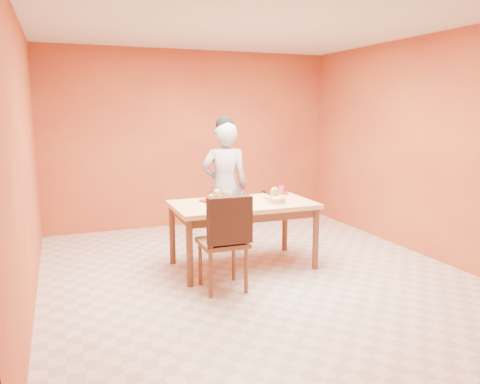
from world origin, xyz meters
name	(u,v)px	position (x,y,z in m)	size (l,w,h in m)	color
floor	(254,274)	(0.00, 0.00, 0.00)	(5.00, 5.00, 0.00)	beige
ceiling	(256,21)	(0.00, 0.00, 2.70)	(5.00, 5.00, 0.00)	silver
wall_back	(192,139)	(0.00, 2.50, 1.35)	(4.50, 4.50, 0.00)	#B95F2A
wall_left	(24,162)	(-2.25, 0.00, 1.35)	(5.00, 5.00, 0.00)	#B95F2A
wall_right	(422,147)	(2.25, 0.00, 1.35)	(5.00, 5.00, 0.00)	#B95F2A
dining_table	(243,211)	(-0.03, 0.29, 0.67)	(1.60, 0.90, 0.76)	#E9C37A
dining_chair	(223,240)	(-0.47, -0.31, 0.52)	(0.46, 0.54, 1.00)	brown
pastry_pile	(222,195)	(-0.24, 0.39, 0.84)	(0.34, 0.34, 0.11)	tan
person	(225,187)	(0.01, 1.01, 0.83)	(0.60, 0.39, 1.65)	#98989A
pastry_platter	(222,201)	(-0.24, 0.39, 0.77)	(0.38, 0.38, 0.02)	maroon
red_dinner_plate	(218,198)	(-0.22, 0.61, 0.77)	(0.28, 0.28, 0.02)	maroon
white_cake_plate	(276,203)	(0.30, 0.10, 0.77)	(0.28, 0.28, 0.01)	silver
sponge_cake	(276,200)	(0.30, 0.10, 0.80)	(0.21, 0.21, 0.05)	#CA7234
cake_server	(270,195)	(0.31, 0.28, 0.83)	(0.05, 0.27, 0.01)	white
egg_ornament	(275,193)	(0.42, 0.38, 0.83)	(0.11, 0.09, 0.14)	olive
magenta_glass	(282,190)	(0.61, 0.59, 0.81)	(0.07, 0.07, 0.10)	#C31D52
checker_tin	(285,193)	(0.65, 0.58, 0.77)	(0.09, 0.09, 0.03)	#3E1D11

